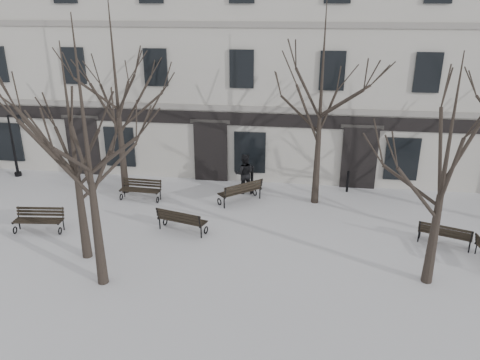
% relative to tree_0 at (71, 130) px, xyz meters
% --- Properties ---
extents(ground, '(100.00, 100.00, 0.00)m').
position_rel_tree_0_xyz_m(ground, '(6.25, -0.04, -4.48)').
color(ground, silver).
rests_on(ground, ground).
extents(building, '(40.40, 10.20, 11.40)m').
position_rel_tree_0_xyz_m(building, '(6.25, 12.92, 1.04)').
color(building, '#BCB7AE').
rests_on(building, ground).
extents(tree_0, '(5.02, 5.02, 7.17)m').
position_rel_tree_0_xyz_m(tree_0, '(0.00, 0.00, 0.00)').
color(tree_0, black).
rests_on(tree_0, ground).
extents(tree_1, '(5.58, 5.58, 7.98)m').
position_rel_tree_0_xyz_m(tree_1, '(1.20, -1.45, 0.51)').
color(tree_1, black).
rests_on(tree_1, ground).
extents(tree_2, '(4.92, 4.92, 7.03)m').
position_rel_tree_0_xyz_m(tree_2, '(11.22, 0.06, -0.09)').
color(tree_2, black).
rests_on(tree_2, ground).
extents(tree_4, '(6.23, 6.23, 8.90)m').
position_rel_tree_0_xyz_m(tree_4, '(-0.85, 5.80, 1.08)').
color(tree_4, black).
rests_on(tree_4, ground).
extents(tree_5, '(5.80, 5.80, 8.29)m').
position_rel_tree_0_xyz_m(tree_5, '(7.78, 5.85, 0.70)').
color(tree_5, black).
rests_on(tree_5, ground).
extents(bench_0, '(1.88, 0.85, 0.92)m').
position_rel_tree_0_xyz_m(bench_0, '(-2.63, 1.55, -3.98)').
color(bench_0, black).
rests_on(bench_0, ground).
extents(bench_1, '(2.00, 1.17, 0.96)m').
position_rel_tree_0_xyz_m(bench_1, '(2.75, 2.23, -3.96)').
color(bench_1, black).
rests_on(bench_1, ground).
extents(bench_2, '(1.88, 1.20, 0.90)m').
position_rel_tree_0_xyz_m(bench_2, '(12.33, 2.53, -3.99)').
color(bench_2, black).
rests_on(bench_2, ground).
extents(bench_3, '(1.82, 0.74, 0.90)m').
position_rel_tree_0_xyz_m(bench_3, '(0.15, 5.07, -3.99)').
color(bench_3, black).
rests_on(bench_3, ground).
extents(bench_4, '(1.92, 1.83, 1.00)m').
position_rel_tree_0_xyz_m(bench_4, '(4.58, 5.36, -3.94)').
color(bench_4, black).
rests_on(bench_4, ground).
extents(lamp_post, '(1.02, 0.38, 3.24)m').
position_rel_tree_0_xyz_m(lamp_post, '(-6.79, 7.06, -2.60)').
color(lamp_post, black).
rests_on(lamp_post, ground).
extents(bollard_a, '(0.15, 0.15, 1.21)m').
position_rel_tree_0_xyz_m(bollard_a, '(4.89, 6.79, -3.84)').
color(bollard_a, black).
rests_on(bollard_a, ground).
extents(bollard_b, '(0.13, 0.13, 1.02)m').
position_rel_tree_0_xyz_m(bollard_b, '(9.26, 7.26, -3.94)').
color(bollard_b, black).
rests_on(bollard_b, ground).
extents(pedestrian_b, '(1.01, 0.85, 1.85)m').
position_rel_tree_0_xyz_m(pedestrian_b, '(4.57, 6.48, -4.48)').
color(pedestrian_b, black).
rests_on(pedestrian_b, ground).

